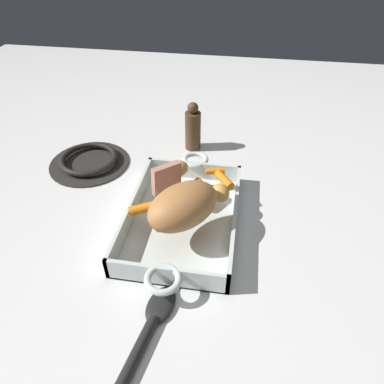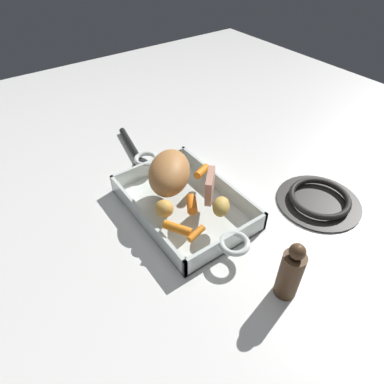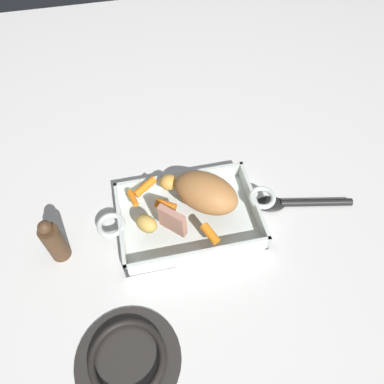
{
  "view_description": "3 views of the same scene",
  "coord_description": "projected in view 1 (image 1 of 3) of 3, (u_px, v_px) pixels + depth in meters",
  "views": [
    {
      "loc": [
        -0.52,
        -0.1,
        0.53
      ],
      "look_at": [
        0.03,
        -0.02,
        0.07
      ],
      "focal_mm": 32.62,
      "sensor_mm": 36.0,
      "label": 1
    },
    {
      "loc": [
        0.48,
        -0.32,
        0.56
      ],
      "look_at": [
        0.02,
        0.01,
        0.07
      ],
      "focal_mm": 31.08,
      "sensor_mm": 36.0,
      "label": 2
    },
    {
      "loc": [
        0.09,
        0.45,
        0.76
      ],
      "look_at": [
        -0.01,
        -0.03,
        0.08
      ],
      "focal_mm": 34.52,
      "sensor_mm": 36.0,
      "label": 3
    }
  ],
  "objects": [
    {
      "name": "stove_burner_rear",
      "position": [
        89.0,
        161.0,
        0.91
      ],
      "size": [
        0.2,
        0.2,
        0.02
      ],
      "color": "#282623",
      "rests_on": "ground_plane"
    },
    {
      "name": "baby_carrot_short",
      "position": [
        141.0,
        209.0,
        0.69
      ],
      "size": [
        0.04,
        0.05,
        0.02
      ],
      "primitive_type": "cylinder",
      "rotation": [
        1.47,
        0.0,
        0.41
      ],
      "color": "orange",
      "rests_on": "roasting_dish"
    },
    {
      "name": "roast_slice_thick",
      "position": [
        167.0,
        179.0,
        0.73
      ],
      "size": [
        0.06,
        0.06,
        0.07
      ],
      "primitive_type": "cube",
      "rotation": [
        0.05,
        0.0,
        0.78
      ],
      "color": "tan",
      "rests_on": "roasting_dish"
    },
    {
      "name": "baby_carrot_southeast",
      "position": [
        224.0,
        180.0,
        0.76
      ],
      "size": [
        0.06,
        0.05,
        0.02
      ],
      "primitive_type": "cylinder",
      "rotation": [
        1.65,
        0.0,
        2.16
      ],
      "color": "orange",
      "rests_on": "roasting_dish"
    },
    {
      "name": "pepper_mill",
      "position": [
        193.0,
        128.0,
        0.94
      ],
      "size": [
        0.04,
        0.04,
        0.13
      ],
      "color": "#4C331E",
      "rests_on": "ground_plane"
    },
    {
      "name": "serving_spoon",
      "position": [
        144.0,
        338.0,
        0.54
      ],
      "size": [
        0.24,
        0.08,
        0.02
      ],
      "rotation": [
        0.0,
        0.0,
        6.09
      ],
      "color": "black",
      "rests_on": "ground_plane"
    },
    {
      "name": "ground_plane",
      "position": [
        183.0,
        223.0,
        0.74
      ],
      "size": [
        2.14,
        2.14,
        0.0
      ],
      "primitive_type": "plane",
      "color": "silver"
    },
    {
      "name": "pork_roast",
      "position": [
        183.0,
        206.0,
        0.65
      ],
      "size": [
        0.18,
        0.17,
        0.08
      ],
      "primitive_type": "ellipsoid",
      "rotation": [
        0.0,
        0.0,
        2.43
      ],
      "color": "#B3753F",
      "rests_on": "roasting_dish"
    },
    {
      "name": "roasting_dish",
      "position": [
        183.0,
        218.0,
        0.73
      ],
      "size": [
        0.42,
        0.22,
        0.05
      ],
      "color": "silver",
      "rests_on": "ground_plane"
    },
    {
      "name": "potato_halved",
      "position": [
        220.0,
        193.0,
        0.72
      ],
      "size": [
        0.04,
        0.04,
        0.04
      ],
      "primitive_type": "ellipsoid",
      "rotation": [
        0.0,
        0.0,
        0.04
      ],
      "color": "gold",
      "rests_on": "roasting_dish"
    },
    {
      "name": "potato_whole",
      "position": [
        178.0,
        169.0,
        0.78
      ],
      "size": [
        0.06,
        0.06,
        0.04
      ],
      "primitive_type": "ellipsoid",
      "rotation": [
        0.0,
        0.0,
        5.45
      ],
      "color": "gold",
      "rests_on": "roasting_dish"
    },
    {
      "name": "baby_carrot_northeast",
      "position": [
        215.0,
        171.0,
        0.79
      ],
      "size": [
        0.02,
        0.05,
        0.01
      ],
      "primitive_type": "cylinder",
      "rotation": [
        1.57,
        0.0,
        3.39
      ],
      "color": "orange",
      "rests_on": "roasting_dish"
    },
    {
      "name": "baby_carrot_northwest",
      "position": [
        193.0,
        187.0,
        0.74
      ],
      "size": [
        0.05,
        0.04,
        0.02
      ],
      "primitive_type": "cylinder",
      "rotation": [
        1.6,
        0.0,
        4.17
      ],
      "color": "orange",
      "rests_on": "roasting_dish"
    }
  ]
}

